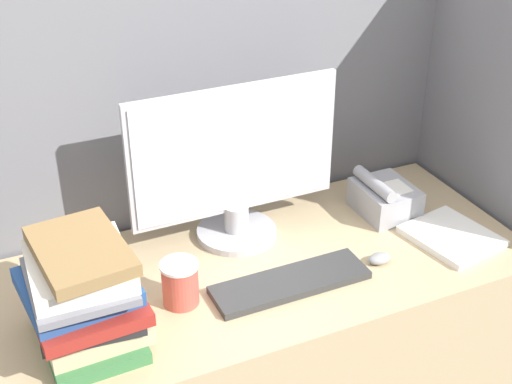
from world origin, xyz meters
TOP-DOWN VIEW (x-y plane):
  - cubicle_panel_rear at (0.00, 0.67)m, footprint 1.85×0.04m
  - cubicle_panel_right at (0.76, 0.34)m, footprint 0.04×0.69m
  - desk at (0.00, 0.31)m, footprint 1.45×0.63m
  - monitor at (0.00, 0.48)m, footprint 0.59×0.23m
  - keyboard at (0.03, 0.20)m, footprint 0.41×0.12m
  - mouse at (0.29, 0.19)m, footprint 0.06×0.04m
  - coffee_cup at (-0.24, 0.26)m, footprint 0.09×0.09m
  - book_stack at (-0.48, 0.21)m, footprint 0.26×0.30m
  - desk_telephone at (0.45, 0.41)m, footprint 0.15×0.18m
  - paper_pile at (0.54, 0.20)m, footprint 0.24×0.26m

SIDE VIEW (x-z plane):
  - desk at x=0.00m, z-range 0.00..0.74m
  - paper_pile at x=0.54m, z-range 0.74..0.75m
  - keyboard at x=0.03m, z-range 0.74..0.76m
  - mouse at x=0.29m, z-range 0.74..0.76m
  - cubicle_panel_right at x=0.76m, z-range 0.00..1.52m
  - cubicle_panel_rear at x=0.00m, z-range 0.00..1.52m
  - desk_telephone at x=0.45m, z-range 0.72..0.85m
  - coffee_cup at x=-0.24m, z-range 0.74..0.85m
  - book_stack at x=-0.48m, z-range 0.73..0.99m
  - monitor at x=0.00m, z-range 0.72..1.17m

